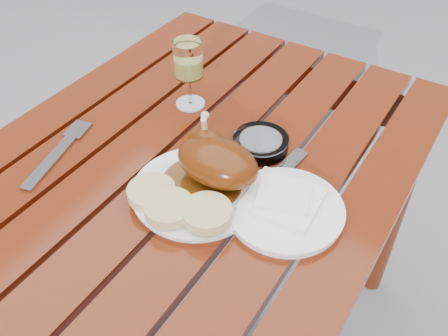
% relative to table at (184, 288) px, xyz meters
% --- Properties ---
extents(table, '(0.80, 1.20, 0.75)m').
position_rel_table_xyz_m(table, '(0.00, 0.00, 0.00)').
color(table, maroon).
rests_on(table, ground).
extents(dinner_plate, '(0.24, 0.24, 0.02)m').
position_rel_table_xyz_m(dinner_plate, '(0.07, -0.02, 0.38)').
color(dinner_plate, white).
rests_on(dinner_plate, table).
extents(roast_duck, '(0.18, 0.15, 0.12)m').
position_rel_table_xyz_m(roast_duck, '(0.08, 0.02, 0.43)').
color(roast_duck, '#592C0A').
rests_on(roast_duck, dinner_plate).
extents(bread_dumplings, '(0.20, 0.11, 0.03)m').
position_rel_table_xyz_m(bread_dumplings, '(0.07, -0.08, 0.40)').
color(bread_dumplings, '#CDB67D').
rests_on(bread_dumplings, dinner_plate).
extents(wine_glass, '(0.08, 0.08, 0.16)m').
position_rel_table_xyz_m(wine_glass, '(-0.11, 0.21, 0.45)').
color(wine_glass, '#E5E168').
rests_on(wine_glass, table).
extents(side_plate, '(0.27, 0.27, 0.02)m').
position_rel_table_xyz_m(side_plate, '(0.23, 0.02, 0.38)').
color(side_plate, white).
rests_on(side_plate, table).
extents(napkin, '(0.13, 0.13, 0.01)m').
position_rel_table_xyz_m(napkin, '(0.22, 0.03, 0.40)').
color(napkin, white).
rests_on(napkin, side_plate).
extents(ashtray, '(0.15, 0.15, 0.03)m').
position_rel_table_xyz_m(ashtray, '(0.10, 0.16, 0.39)').
color(ashtray, '#B2B7BC').
rests_on(ashtray, table).
extents(fork, '(0.07, 0.20, 0.01)m').
position_rel_table_xyz_m(fork, '(-0.23, -0.09, 0.38)').
color(fork, gray).
rests_on(fork, table).
extents(knife, '(0.04, 0.21, 0.01)m').
position_rel_table_xyz_m(knife, '(0.17, 0.05, 0.38)').
color(knife, gray).
rests_on(knife, table).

